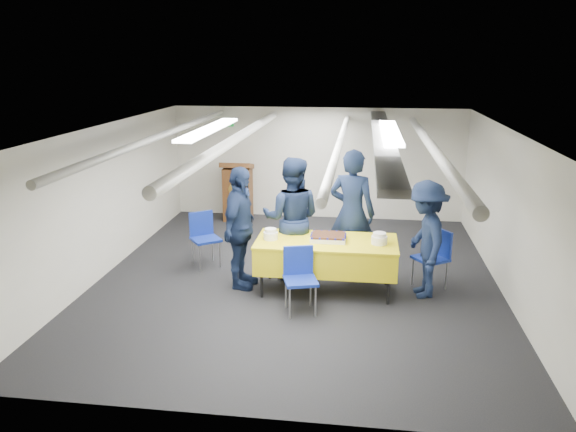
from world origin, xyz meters
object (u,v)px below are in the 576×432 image
object	(u,v)px
sailor_c	(240,228)
serving_table	(326,254)
sailor_b	(292,218)
sailor_d	(425,239)
podium	(238,191)
sheet_cake	(328,237)
chair_near	(299,273)
sailor_a	(352,213)
chair_right	(435,252)
chair_left	(204,233)

from	to	relation	value
sailor_c	serving_table	bearing A→B (deg)	-83.65
sailor_b	sailor_d	xyz separation A→B (m)	(1.93, -0.45, -0.10)
podium	sailor_d	bearing A→B (deg)	-44.87
sailor_c	sailor_b	bearing A→B (deg)	-48.61
sheet_cake	sailor_c	distance (m)	1.28
serving_table	podium	xyz separation A→B (m)	(-2.06, 3.46, 0.05)
chair_near	sailor_a	bearing A→B (deg)	65.69
sheet_cake	chair_right	world-z (taller)	chair_right
chair_left	sailor_c	world-z (taller)	sailor_c
chair_left	sailor_b	world-z (taller)	sailor_b
sailor_b	serving_table	bearing A→B (deg)	139.85
sailor_b	sailor_c	bearing A→B (deg)	35.52
chair_near	serving_table	bearing A→B (deg)	65.69
chair_right	sailor_c	size ratio (longest dim) A/B	0.48
sheet_cake	podium	xyz separation A→B (m)	(-2.09, 3.43, -0.20)
chair_near	chair_left	xyz separation A→B (m)	(-1.74, 1.51, 0.00)
sailor_c	sailor_d	xyz separation A→B (m)	(2.63, 0.04, -0.07)
chair_right	sailor_d	world-z (taller)	sailor_d
sailor_c	chair_near	bearing A→B (deg)	-119.38
sheet_cake	sailor_d	xyz separation A→B (m)	(1.35, 0.01, 0.02)
chair_near	sailor_c	size ratio (longest dim) A/B	0.48
chair_right	sailor_d	size ratio (longest dim) A/B	0.52
sailor_a	podium	bearing A→B (deg)	-32.73
chair_right	sailor_d	xyz separation A→B (m)	(-0.20, -0.34, 0.30)
sailor_b	podium	bearing A→B (deg)	-62.69
chair_near	chair_right	world-z (taller)	same
chair_near	sailor_b	xyz separation A→B (m)	(-0.26, 1.17, 0.40)
chair_near	sailor_d	distance (m)	1.85
podium	sailor_a	xyz separation A→B (m)	(2.40, -2.72, 0.37)
serving_table	chair_right	xyz separation A→B (m)	(1.57, 0.38, -0.03)
serving_table	sailor_c	world-z (taller)	sailor_c
sheet_cake	podium	world-z (taller)	podium
podium	sailor_a	world-z (taller)	sailor_a
sheet_cake	sailor_b	bearing A→B (deg)	142.00
chair_near	chair_right	bearing A→B (deg)	29.35
sheet_cake	sailor_d	size ratio (longest dim) A/B	0.31
sailor_a	sailor_c	distance (m)	1.76
chair_near	sailor_a	xyz separation A→B (m)	(0.64, 1.42, 0.45)
sailor_a	sailor_b	xyz separation A→B (m)	(-0.90, -0.26, -0.05)
sailor_b	sailor_d	world-z (taller)	sailor_b
sailor_b	sailor_a	bearing A→B (deg)	-163.45
sheet_cake	sailor_a	distance (m)	0.80
serving_table	chair_near	xyz separation A→B (m)	(-0.31, -0.68, -0.03)
chair_right	sailor_b	xyz separation A→B (m)	(-2.14, 0.11, 0.40)
sheet_cake	sailor_b	size ratio (longest dim) A/B	0.27
chair_right	sailor_c	world-z (taller)	sailor_c
sailor_a	sailor_b	bearing A→B (deg)	31.82
podium	chair_near	world-z (taller)	podium
sailor_c	sailor_a	bearing A→B (deg)	-58.59
serving_table	chair_near	size ratio (longest dim) A/B	2.30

